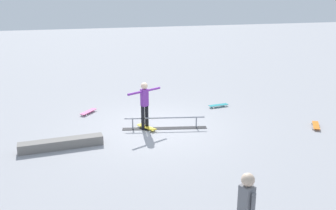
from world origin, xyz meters
TOP-DOWN VIEW (x-y plane):
  - ground_plane at (0.00, 0.00)m, footprint 60.00×60.00m
  - grind_rail at (-0.33, 0.16)m, footprint 2.87×0.72m
  - skate_ledge at (3.04, 1.02)m, footprint 2.50×0.61m
  - skater_main at (0.32, 0.04)m, footprint 1.20×0.66m
  - skateboard_main at (0.28, 0.09)m, footprint 0.60×0.78m
  - loose_skateboard_orange at (-5.43, 1.23)m, footprint 0.57×0.80m
  - loose_skateboard_pink at (2.14, -2.02)m, footprint 0.66×0.75m
  - loose_skateboard_teal at (-2.94, -1.65)m, footprint 0.82×0.35m

SIDE VIEW (x-z plane):
  - ground_plane at x=0.00m, z-range 0.00..0.00m
  - skateboard_main at x=0.28m, z-range 0.03..0.12m
  - loose_skateboard_orange at x=-5.43m, z-range 0.03..0.12m
  - loose_skateboard_pink at x=2.14m, z-range 0.03..0.12m
  - loose_skateboard_teal at x=-2.94m, z-range 0.03..0.12m
  - skate_ledge at x=3.04m, z-range 0.00..0.29m
  - grind_rail at x=-0.33m, z-range -0.03..0.38m
  - skater_main at x=0.32m, z-range 0.13..1.76m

